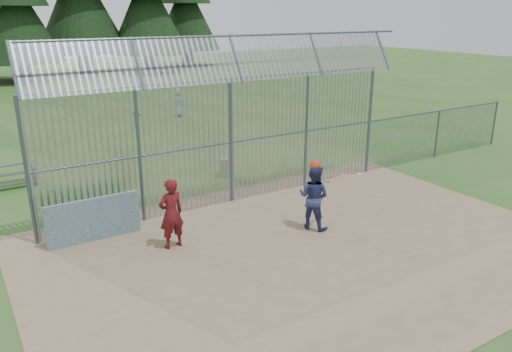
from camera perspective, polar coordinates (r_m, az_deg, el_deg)
ground at (r=13.76m, az=4.46°, el=-7.38°), size 120.00×120.00×0.00m
dirt_infield at (r=13.40m, az=5.73°, el=-8.11°), size 14.00×10.00×0.02m
dugout_wall at (r=14.17m, az=-18.05°, el=-4.74°), size 2.50×0.12×1.20m
batter at (r=14.21m, az=6.61°, el=-2.40°), size 1.05×1.13×1.88m
onlooker at (r=13.14m, az=-9.67°, el=-4.26°), size 0.73×0.51×1.89m
bg_kid_standing at (r=30.06m, az=-8.84°, el=8.28°), size 0.90×0.68×1.66m
bg_kid_seated at (r=27.90m, az=-13.49°, el=6.55°), size 0.61×0.58×1.01m
batting_gear at (r=13.99m, az=7.19°, el=0.92°), size 1.81×0.45×0.70m
trash_can at (r=18.76m, az=-3.37°, el=1.00°), size 0.56×0.56×0.82m
backstop_fence at (r=16.64m, az=2.68°, el=5.83°), size 20.09×0.81×5.30m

